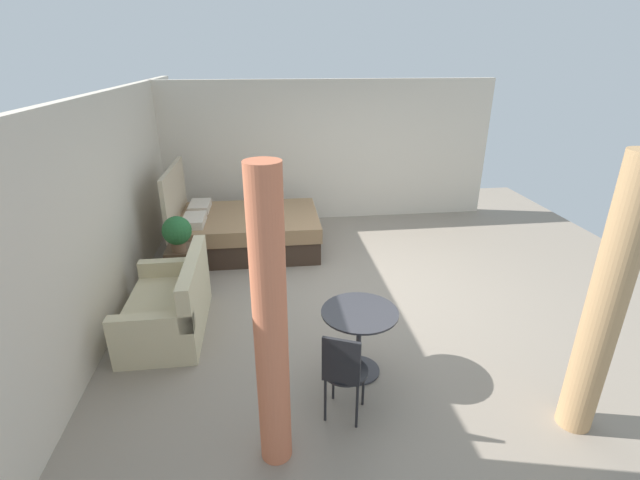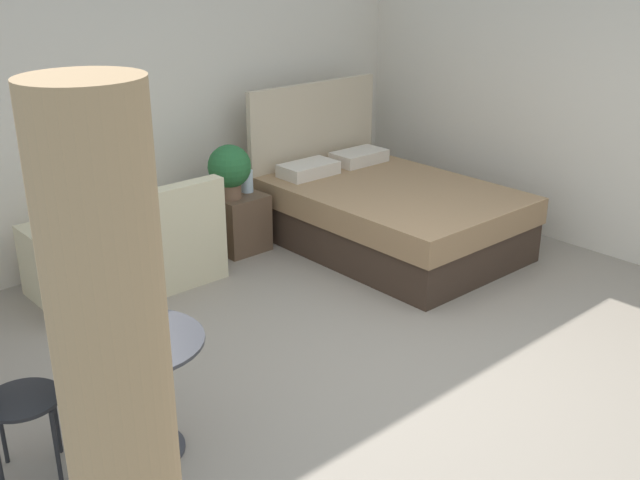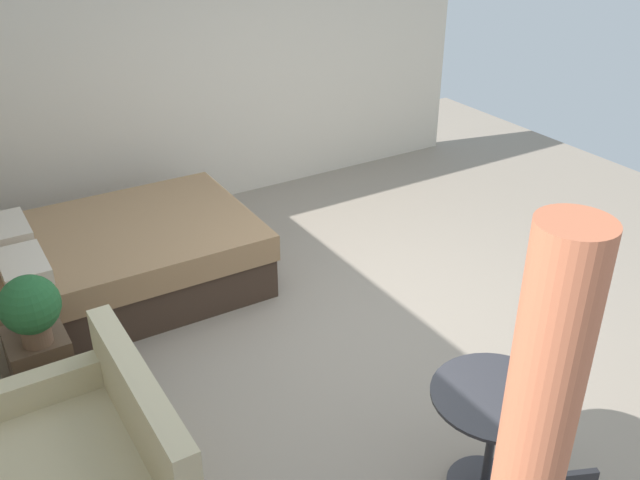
% 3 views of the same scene
% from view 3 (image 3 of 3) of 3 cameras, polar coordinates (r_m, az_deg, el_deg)
% --- Properties ---
extents(ground_plane, '(8.76, 9.11, 0.02)m').
position_cam_3_polar(ground_plane, '(5.70, 3.84, -6.86)').
color(ground_plane, gray).
extents(wall_right, '(0.12, 6.11, 2.56)m').
position_cam_3_polar(wall_right, '(7.46, -8.90, 12.54)').
color(wall_right, beige).
rests_on(wall_right, ground).
extents(bed, '(1.59, 2.25, 1.39)m').
position_cam_3_polar(bed, '(6.14, -16.46, -1.54)').
color(bed, '#38281E').
rests_on(bed, ground).
extents(couch, '(1.43, 0.84, 0.88)m').
position_cam_3_polar(couch, '(4.28, -17.56, -17.58)').
color(couch, beige).
rests_on(couch, ground).
extents(nightstand, '(0.44, 0.38, 0.53)m').
position_cam_3_polar(nightstand, '(5.17, -21.60, -9.52)').
color(nightstand, brown).
rests_on(nightstand, ground).
extents(potted_plant, '(0.38, 0.38, 0.48)m').
position_cam_3_polar(potted_plant, '(4.80, -22.40, -5.04)').
color(potted_plant, brown).
rests_on(potted_plant, nightstand).
extents(vase, '(0.11, 0.11, 0.20)m').
position_cam_3_polar(vase, '(5.07, -23.08, -5.63)').
color(vase, silver).
rests_on(vase, nightstand).
extents(balcony_table, '(0.74, 0.74, 0.70)m').
position_cam_3_polar(balcony_table, '(4.19, 13.88, -14.18)').
color(balcony_table, '#2D2D33').
rests_on(balcony_table, ground).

